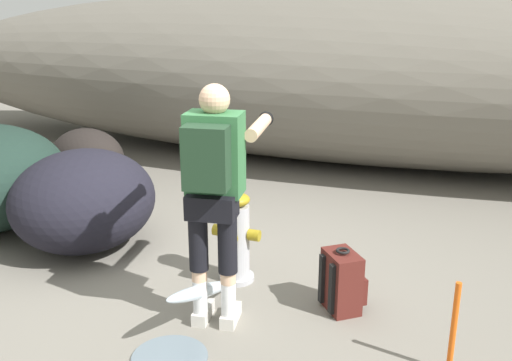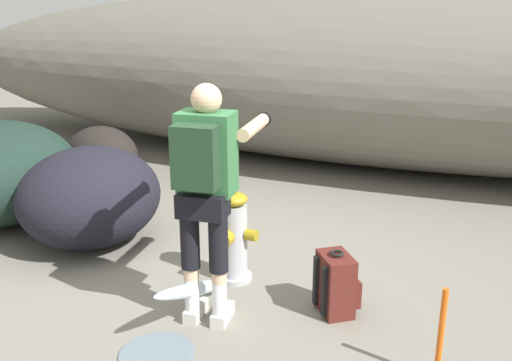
{
  "view_description": "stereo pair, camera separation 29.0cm",
  "coord_description": "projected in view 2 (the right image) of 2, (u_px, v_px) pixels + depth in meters",
  "views": [
    {
      "loc": [
        1.81,
        -3.6,
        2.16
      ],
      "look_at": [
        0.28,
        0.53,
        0.75
      ],
      "focal_mm": 40.29,
      "sensor_mm": 36.0,
      "label": 1
    },
    {
      "loc": [
        2.08,
        -3.5,
        2.16
      ],
      "look_at": [
        0.28,
        0.53,
        0.75
      ],
      "focal_mm": 40.29,
      "sensor_mm": 36.0,
      "label": 2
    }
  ],
  "objects": [
    {
      "name": "dirt_embankment",
      "position": [
        345.0,
        77.0,
        7.76
      ],
      "size": [
        13.5,
        3.2,
        2.27
      ],
      "primitive_type": "ellipsoid",
      "color": "#666056",
      "rests_on": "ground_plane"
    },
    {
      "name": "survey_stake",
      "position": [
        441.0,
        335.0,
        3.31
      ],
      "size": [
        0.04,
        0.04,
        0.6
      ],
      "primitive_type": "cylinder",
      "color": "#E55914",
      "rests_on": "ground_plane"
    },
    {
      "name": "fire_hydrant",
      "position": [
        234.0,
        238.0,
        4.5
      ],
      "size": [
        0.39,
        0.33,
        0.78
      ],
      "color": "#B2B2B7",
      "rests_on": "ground_plane"
    },
    {
      "name": "utility_worker",
      "position": [
        207.0,
        176.0,
        3.76
      ],
      "size": [
        0.62,
        1.02,
        1.65
      ],
      "rotation": [
        0.0,
        0.0,
        1.73
      ],
      "color": "beige",
      "rests_on": "ground_plane"
    },
    {
      "name": "boulder_mid",
      "position": [
        90.0,
        196.0,
        5.18
      ],
      "size": [
        1.25,
        1.34,
        0.89
      ],
      "primitive_type": "ellipsoid",
      "rotation": [
        0.0,
        0.0,
        6.27
      ],
      "color": "black",
      "rests_on": "ground_plane"
    },
    {
      "name": "ground_plane",
      "position": [
        196.0,
        288.0,
        4.51
      ],
      "size": [
        56.0,
        56.0,
        0.04
      ],
      "primitive_type": "cube",
      "color": "slate"
    },
    {
      "name": "spare_backpack",
      "position": [
        336.0,
        284.0,
        4.07
      ],
      "size": [
        0.36,
        0.36,
        0.47
      ],
      "rotation": [
        0.0,
        0.0,
        0.68
      ],
      "color": "#511E19",
      "rests_on": "ground_plane"
    },
    {
      "name": "boulder_small",
      "position": [
        102.0,
        155.0,
        6.9
      ],
      "size": [
        1.11,
        1.01,
        0.7
      ],
      "primitive_type": "ellipsoid",
      "rotation": [
        0.0,
        0.0,
        2.87
      ],
      "color": "black",
      "rests_on": "ground_plane"
    },
    {
      "name": "hydrant_water_jet",
      "position": [
        187.0,
        302.0,
        3.92
      ],
      "size": [
        0.48,
        1.23,
        0.46
      ],
      "color": "silver",
      "rests_on": "ground_plane"
    }
  ]
}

